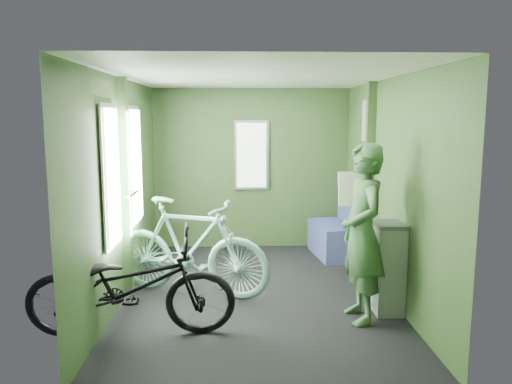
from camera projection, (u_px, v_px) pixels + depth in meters
room at (253, 161)px, 5.23m from camera, size 4.00×4.02×2.31m
bicycle_black at (133, 338)px, 4.33m from camera, size 1.81×0.84×1.03m
bicycle_mint at (190, 295)px, 5.35m from camera, size 1.88×1.17×1.11m
passenger at (362, 233)px, 4.60m from camera, size 0.46×0.68×1.67m
waste_box at (387, 267)px, 4.85m from camera, size 0.26×0.37×0.89m
bench_seat at (336, 236)px, 6.84m from camera, size 0.62×0.96×0.95m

